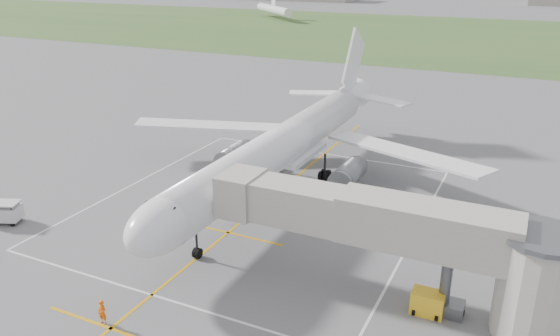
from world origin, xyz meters
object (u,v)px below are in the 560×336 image
at_px(jet_bridge, 413,239).
at_px(ramp_worker_wing, 243,166).
at_px(airliner, 284,145).
at_px(baggage_cart, 4,212).
at_px(ramp_worker_nose, 102,312).
at_px(gpu_unit, 428,303).

xyz_separation_m(jet_bridge, ramp_worker_wing, (-21.20, 15.75, -3.92)).
distance_m(airliner, baggage_cart, 25.45).
xyz_separation_m(baggage_cart, ramp_worker_nose, (17.48, -7.11, -0.15)).
bearing_deg(ramp_worker_nose, gpu_unit, 28.46).
bearing_deg(jet_bridge, ramp_worker_nose, -148.01).
relative_size(jet_bridge, ramp_worker_nose, 14.33).
bearing_deg(airliner, gpu_unit, -40.77).
bearing_deg(airliner, jet_bridge, -42.19).
distance_m(airliner, ramp_worker_nose, 24.81).
bearing_deg(baggage_cart, airliner, 20.99).
bearing_deg(ramp_worker_wing, ramp_worker_nose, 124.54).
relative_size(gpu_unit, ramp_worker_wing, 1.25).
relative_size(airliner, jet_bridge, 2.00).
height_order(airliner, gpu_unit, airliner).
relative_size(airliner, gpu_unit, 22.74).
xyz_separation_m(airliner, ramp_worker_wing, (-5.48, 1.50, -3.57)).
bearing_deg(ramp_worker_nose, jet_bridge, 31.76).
xyz_separation_m(baggage_cart, ramp_worker_wing, (12.74, 18.92, -0.15)).
height_order(airliner, jet_bridge, airliner).
bearing_deg(baggage_cart, ramp_worker_nose, -44.88).
relative_size(jet_bridge, gpu_unit, 11.38).
height_order(jet_bridge, gpu_unit, jet_bridge).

